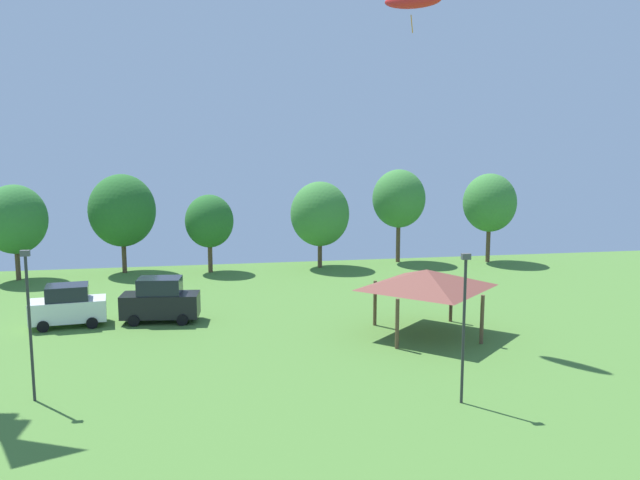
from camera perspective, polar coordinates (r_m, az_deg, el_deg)
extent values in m
ellipsoid|color=red|center=(37.83, 7.77, 19.35)|extent=(2.79, 3.66, 1.14)
cylinder|color=orange|center=(37.62, 7.74, 17.58)|extent=(0.14, 0.18, 0.94)
cube|color=silver|center=(41.33, -20.44, -5.55)|extent=(4.34, 2.38, 1.22)
cube|color=#1E232D|center=(41.10, -20.52, -4.15)|extent=(2.47, 2.00, 0.85)
cylinder|color=black|center=(40.49, -18.65, -6.63)|extent=(0.66, 0.29, 0.64)
cylinder|color=black|center=(42.33, -18.58, -5.97)|extent=(0.66, 0.29, 0.64)
cylinder|color=black|center=(40.67, -22.29, -6.76)|extent=(0.66, 0.29, 0.64)
cylinder|color=black|center=(42.50, -22.07, -6.10)|extent=(0.66, 0.29, 0.64)
cube|color=black|center=(40.69, -13.29, -5.35)|extent=(4.61, 2.34, 1.35)
cube|color=#1E232D|center=(40.43, -13.35, -3.77)|extent=(2.62, 1.96, 0.95)
cylinder|color=black|center=(39.77, -11.52, -6.62)|extent=(0.66, 0.29, 0.64)
cylinder|color=black|center=(41.53, -11.17, -5.96)|extent=(0.66, 0.29, 0.64)
cylinder|color=black|center=(40.25, -15.42, -6.58)|extent=(0.66, 0.29, 0.64)
cylinder|color=black|center=(41.98, -14.90, -5.93)|extent=(0.66, 0.29, 0.64)
cylinder|color=brown|center=(34.83, 6.52, -7.02)|extent=(0.20, 0.20, 2.60)
cylinder|color=brown|center=(36.39, 13.48, -6.53)|extent=(0.20, 0.20, 2.60)
cylinder|color=brown|center=(38.93, 4.65, -5.32)|extent=(0.20, 0.20, 2.60)
cylinder|color=brown|center=(40.32, 10.98, -4.96)|extent=(0.20, 0.20, 2.60)
pyramid|color=brown|center=(37.14, 8.98, -3.23)|extent=(5.92, 5.70, 1.00)
cylinder|color=#2D2D33|center=(27.89, 11.99, -7.61)|extent=(0.12, 0.12, 5.92)
cube|color=#4C4C51|center=(27.20, 12.20, -1.36)|extent=(0.36, 0.20, 0.24)
cylinder|color=#2D2D33|center=(29.88, -23.23, -6.94)|extent=(0.12, 0.12, 6.01)
cube|color=#4C4C51|center=(29.24, -23.59, -1.03)|extent=(0.36, 0.20, 0.24)
cylinder|color=brown|center=(55.80, -24.12, -1.65)|extent=(0.36, 0.36, 2.85)
ellipsoid|color=#337533|center=(55.36, -24.32, 1.60)|extent=(4.72, 4.72, 5.19)
cylinder|color=brown|center=(55.93, -16.17, -1.12)|extent=(0.36, 0.36, 3.03)
ellipsoid|color=#286628|center=(55.47, -16.32, 2.41)|extent=(5.19, 5.19, 5.71)
cylinder|color=brown|center=(54.69, -9.23, -1.30)|extent=(0.36, 0.36, 2.67)
ellipsoid|color=#286628|center=(54.28, -9.30, 1.58)|extent=(3.82, 3.82, 4.20)
cylinder|color=brown|center=(55.93, -0.01, -0.98)|extent=(0.36, 0.36, 2.64)
ellipsoid|color=#3D7F38|center=(55.50, -0.01, 2.21)|extent=(4.83, 4.83, 5.31)
cylinder|color=brown|center=(58.68, 6.60, -0.01)|extent=(0.36, 0.36, 3.80)
ellipsoid|color=#3D7F38|center=(58.25, 6.66, 3.49)|extent=(4.52, 4.52, 4.97)
cylinder|color=brown|center=(60.17, 13.98, -0.17)|extent=(0.36, 0.36, 3.43)
ellipsoid|color=#3D7F38|center=(59.76, 14.10, 3.06)|extent=(4.54, 4.54, 4.99)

